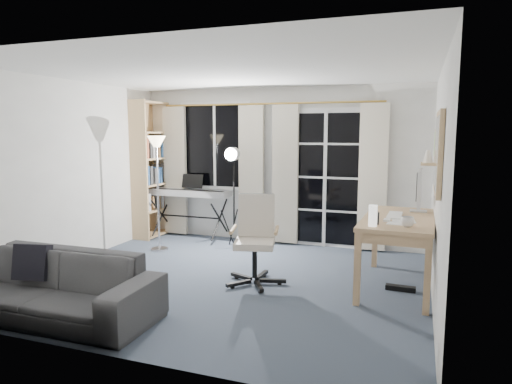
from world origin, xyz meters
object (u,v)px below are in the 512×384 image
torchiere_lamp (157,159)px  sofa (49,275)px  office_chair (256,231)px  mug (407,221)px  keyboard_piano (190,194)px  desk (398,226)px  monitor (419,186)px  studio_light (233,166)px  bookshelf (154,172)px

torchiere_lamp → sofa: bearing=-82.1°
sofa → torchiere_lamp: bearing=97.0°
office_chair → mug: (1.66, -0.17, 0.27)m
keyboard_piano → desk: bearing=-22.3°
desk → monitor: size_ratio=2.63×
keyboard_piano → studio_light: (0.89, -0.33, 0.49)m
studio_light → desk: (2.38, -0.96, -0.54)m
monitor → studio_light: bearing=170.6°
bookshelf → monitor: bearing=-10.4°
mug → sofa: mug is taller
mug → sofa: size_ratio=0.06×
torchiere_lamp → mug: torchiere_lamp is taller
studio_light → office_chair: 1.65m
monitor → mug: (-0.10, -0.95, -0.24)m
office_chair → mug: size_ratio=7.76×
bookshelf → sofa: 3.57m
studio_light → sofa: studio_light is taller
mug → sofa: bearing=-155.0°
sofa → studio_light: bearing=76.7°
sofa → office_chair: bearing=47.3°
office_chair → mug: bearing=-20.4°
bookshelf → mug: 4.54m
keyboard_piano → desk: size_ratio=0.90×
bookshelf → sofa: size_ratio=1.07×
torchiere_lamp → keyboard_piano: torchiere_lamp is taller
bookshelf → keyboard_piano: bearing=-7.2°
bookshelf → keyboard_piano: bookshelf is taller
monitor → torchiere_lamp: bearing=-179.0°
keyboard_piano → desk: (3.27, -1.29, -0.04)m
bookshelf → keyboard_piano: (0.74, -0.13, -0.32)m
studio_light → office_chair: bearing=-58.0°
keyboard_piano → office_chair: 2.35m
monitor → sofa: monitor is taller
keyboard_piano → sofa: (0.24, -3.25, -0.34)m
keyboard_piano → mug: keyboard_piano is taller
keyboard_piano → studio_light: bearing=-21.0°
keyboard_piano → studio_light: 1.07m
office_chair → sofa: office_chair is taller
office_chair → mug: 1.69m
bookshelf → desk: bookshelf is taller
sofa → mug: bearing=24.1°
torchiere_lamp → office_chair: size_ratio=1.65×
bookshelf → monitor: 4.31m
mug → office_chair: bearing=174.0°
studio_light → bookshelf: bearing=163.9°
studio_light → monitor: bearing=-11.7°
keyboard_piano → mug: bearing=-28.7°
studio_light → desk: bearing=-22.5°
office_chair → monitor: size_ratio=1.76×
torchiere_lamp → mug: bearing=-16.1°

